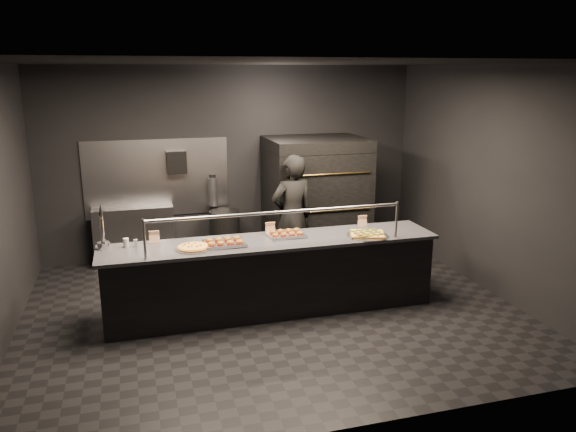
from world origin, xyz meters
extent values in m
plane|color=black|center=(0.00, 0.00, 0.00)|extent=(6.00, 6.00, 0.00)
plane|color=black|center=(0.00, 0.00, 3.00)|extent=(6.00, 6.00, 0.00)
cube|color=black|center=(0.00, 2.50, 1.50)|extent=(6.00, 0.04, 3.00)
cube|color=black|center=(0.00, -2.50, 1.50)|extent=(6.00, 0.04, 3.00)
cube|color=black|center=(3.00, 0.00, 1.50)|extent=(0.04, 5.00, 3.00)
cube|color=#99999E|center=(-1.20, 2.48, 1.30)|extent=(2.20, 0.02, 1.20)
cube|color=black|center=(0.00, 0.00, 0.44)|extent=(4.00, 0.70, 0.88)
cube|color=#36353A|center=(0.00, 0.00, 0.90)|extent=(4.10, 0.78, 0.04)
cylinder|color=#99999E|center=(-1.50, -0.30, 1.15)|extent=(0.03, 0.03, 0.45)
cylinder|color=#99999E|center=(1.50, -0.30, 1.15)|extent=(0.03, 0.03, 0.45)
cylinder|color=#99999E|center=(0.00, -0.30, 1.34)|extent=(3.00, 0.04, 0.04)
cube|color=black|center=(1.20, 1.90, 0.30)|extent=(1.50, 1.15, 0.60)
cube|color=black|center=(1.20, 1.90, 0.90)|extent=(1.50, 1.20, 0.55)
cube|color=black|center=(1.20, 1.90, 1.45)|extent=(1.50, 1.20, 0.55)
cube|color=black|center=(1.20, 1.90, 1.82)|extent=(1.50, 1.20, 0.18)
cylinder|color=gold|center=(1.20, 1.28, 0.90)|extent=(1.30, 0.02, 0.02)
cylinder|color=gold|center=(1.20, 1.28, 1.45)|extent=(1.30, 0.02, 0.02)
cube|color=#99999E|center=(-1.60, 2.32, 0.45)|extent=(1.20, 0.35, 0.90)
cube|color=black|center=(-0.90, 2.39, 1.55)|extent=(0.30, 0.20, 0.35)
cylinder|color=#B2B2B7|center=(-0.35, 2.40, 1.05)|extent=(0.14, 0.14, 0.45)
cube|color=black|center=(-0.35, 2.40, 1.30)|extent=(0.10, 0.06, 0.06)
cylinder|color=silver|center=(-1.95, 0.20, 0.96)|extent=(0.14, 0.14, 0.08)
cylinder|color=silver|center=(-1.95, 0.20, 1.14)|extent=(0.05, 0.05, 0.36)
cylinder|color=silver|center=(-1.95, 0.12, 1.30)|extent=(0.02, 0.10, 0.02)
cone|color=black|center=(-1.95, 0.20, 1.39)|extent=(0.05, 0.05, 0.14)
cylinder|color=silver|center=(-0.95, -0.08, 0.93)|extent=(0.44, 0.44, 0.01)
cylinder|color=#D18D43|center=(-0.95, -0.08, 0.94)|extent=(0.38, 0.38, 0.02)
cylinder|color=#F9B751|center=(-0.95, -0.08, 0.95)|extent=(0.33, 0.33, 0.01)
cube|color=silver|center=(-0.59, -0.03, 0.93)|extent=(0.50, 0.38, 0.02)
ellipsoid|color=#9A5D21|center=(-0.75, -0.11, 0.97)|extent=(0.09, 0.09, 0.06)
ellipsoid|color=#9A5D21|center=(-0.75, 0.05, 0.97)|extent=(0.09, 0.09, 0.06)
ellipsoid|color=#9A5D21|center=(-0.64, -0.11, 0.97)|extent=(0.09, 0.09, 0.06)
ellipsoid|color=#9A5D21|center=(-0.64, 0.05, 0.97)|extent=(0.09, 0.09, 0.06)
ellipsoid|color=#9A5D21|center=(-0.53, -0.11, 0.97)|extent=(0.09, 0.09, 0.06)
ellipsoid|color=#9A5D21|center=(-0.53, 0.05, 0.97)|extent=(0.09, 0.09, 0.06)
ellipsoid|color=#9A5D21|center=(-0.42, -0.11, 0.97)|extent=(0.09, 0.09, 0.06)
ellipsoid|color=#9A5D21|center=(-0.42, 0.05, 0.97)|extent=(0.09, 0.09, 0.06)
cube|color=silver|center=(0.22, 0.12, 0.93)|extent=(0.48, 0.37, 0.02)
ellipsoid|color=#9A5D21|center=(0.06, 0.05, 0.97)|extent=(0.08, 0.08, 0.05)
ellipsoid|color=#9A5D21|center=(0.06, 0.20, 0.97)|extent=(0.08, 0.08, 0.05)
ellipsoid|color=#9A5D21|center=(0.16, 0.05, 0.97)|extent=(0.08, 0.08, 0.05)
ellipsoid|color=#9A5D21|center=(0.16, 0.20, 0.97)|extent=(0.08, 0.08, 0.05)
ellipsoid|color=#9A5D21|center=(0.27, 0.05, 0.97)|extent=(0.08, 0.08, 0.05)
ellipsoid|color=#9A5D21|center=(0.27, 0.20, 0.97)|extent=(0.08, 0.08, 0.05)
ellipsoid|color=#9A5D21|center=(0.37, 0.05, 0.97)|extent=(0.08, 0.08, 0.05)
ellipsoid|color=#9A5D21|center=(0.37, 0.20, 0.97)|extent=(0.08, 0.08, 0.05)
cylinder|color=silver|center=(1.19, -0.15, 0.93)|extent=(0.52, 0.52, 0.01)
cube|color=#D18D43|center=(1.19, -0.15, 0.94)|extent=(0.51, 0.48, 0.02)
cube|color=#F9B751|center=(1.19, -0.15, 0.95)|extent=(0.48, 0.46, 0.01)
cube|color=#417A24|center=(1.19, -0.15, 0.96)|extent=(0.46, 0.43, 0.01)
cylinder|color=silver|center=(-1.70, 0.19, 0.97)|extent=(0.06, 0.06, 0.11)
cylinder|color=silver|center=(-1.59, 0.19, 0.96)|extent=(0.05, 0.05, 0.09)
cube|color=white|center=(-1.37, 0.28, 1.00)|extent=(0.12, 0.04, 0.15)
cube|color=white|center=(0.05, 0.28, 1.00)|extent=(0.12, 0.04, 0.15)
cube|color=white|center=(1.30, 0.28, 1.00)|extent=(0.12, 0.04, 0.15)
cylinder|color=black|center=(-0.22, 2.13, 0.40)|extent=(0.47, 0.47, 0.79)
imported|color=black|center=(0.60, 1.16, 0.89)|extent=(0.72, 0.54, 1.78)
camera|label=1|loc=(-1.60, -6.31, 2.90)|focal=35.00mm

